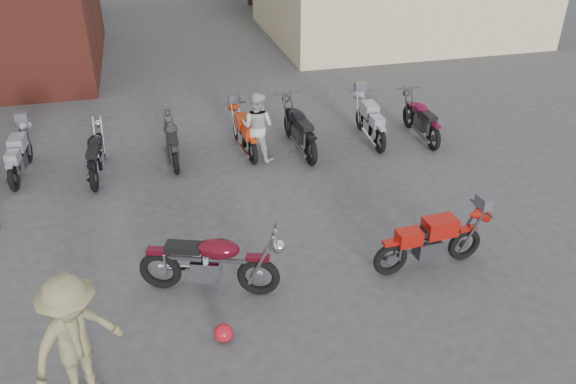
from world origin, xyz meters
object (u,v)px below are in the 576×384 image
object	(u,v)px
person_tan	(76,341)
person_light	(257,127)
row_bike_3	(172,138)
sportbike	(432,239)
vintage_motorcycle	(211,259)
helmet	(223,333)
row_bike_1	(18,154)
row_bike_5	(299,126)
row_bike_7	(421,117)
row_bike_2	(96,152)
row_bike_6	(370,119)
row_bike_4	(244,131)

from	to	relation	value
person_tan	person_light	bearing A→B (deg)	20.12
row_bike_3	sportbike	bearing A→B (deg)	-143.97
person_light	person_tan	world-z (taller)	person_tan
vintage_motorcycle	person_light	bearing A→B (deg)	89.67
helmet	row_bike_1	bearing A→B (deg)	119.96
person_tan	row_bike_3	distance (m)	6.81
row_bike_5	row_bike_7	distance (m)	3.13
row_bike_2	row_bike_5	world-z (taller)	row_bike_5
helmet	row_bike_2	xyz separation A→B (m)	(-1.89, 5.71, 0.42)
row_bike_3	row_bike_5	distance (m)	2.99
row_bike_3	vintage_motorcycle	bearing A→B (deg)	-177.99
helmet	person_tan	world-z (taller)	person_tan
person_light	row_bike_2	bearing A→B (deg)	33.71
row_bike_2	row_bike_6	distance (m)	6.49
person_light	row_bike_7	size ratio (longest dim) A/B	0.83
row_bike_4	row_bike_5	distance (m)	1.31
row_bike_1	row_bike_3	world-z (taller)	row_bike_3
row_bike_7	row_bike_6	bearing A→B (deg)	83.38
person_tan	row_bike_6	distance (m)	9.14
row_bike_6	row_bike_7	distance (m)	1.29
helmet	row_bike_7	bearing A→B (deg)	44.48
sportbike	row_bike_3	size ratio (longest dim) A/B	1.03
person_light	row_bike_1	xyz separation A→B (m)	(-5.22, 0.51, -0.28)
row_bike_5	row_bike_6	xyz separation A→B (m)	(1.85, 0.10, -0.07)
vintage_motorcycle	row_bike_2	size ratio (longest dim) A/B	1.14
helmet	row_bike_4	distance (m)	6.26
row_bike_1	helmet	bearing A→B (deg)	-146.12
sportbike	row_bike_5	size ratio (longest dim) A/B	0.90
row_bike_2	row_bike_7	world-z (taller)	row_bike_7
vintage_motorcycle	person_tan	xyz separation A→B (m)	(-1.84, -1.67, 0.32)
sportbike	row_bike_4	distance (m)	5.67
sportbike	person_tan	distance (m)	5.68
person_light	row_bike_5	xyz separation A→B (m)	(1.05, 0.22, -0.19)
row_bike_2	row_bike_5	distance (m)	4.64
row_bike_6	sportbike	bearing A→B (deg)	171.83
row_bike_2	row_bike_7	bearing A→B (deg)	-85.51
helmet	row_bike_7	xyz separation A→B (m)	(5.87, 5.77, 0.43)
person_light	row_bike_2	xyz separation A→B (m)	(-3.58, 0.10, -0.25)
sportbike	helmet	distance (m)	3.78
row_bike_7	helmet	bearing A→B (deg)	135.43
vintage_motorcycle	person_tan	bearing A→B (deg)	-117.51
row_bike_5	row_bike_6	world-z (taller)	row_bike_5
sportbike	helmet	size ratio (longest dim) A/B	6.76
person_tan	row_bike_7	world-z (taller)	person_tan
row_bike_7	person_tan	bearing A→B (deg)	130.28
helmet	row_bike_6	world-z (taller)	row_bike_6
vintage_motorcycle	row_bike_6	distance (m)	6.65
person_light	row_bike_6	world-z (taller)	person_light
row_bike_7	row_bike_3	bearing A→B (deg)	88.22
row_bike_1	row_bike_6	distance (m)	8.12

